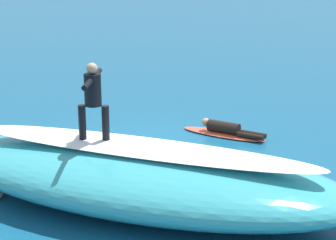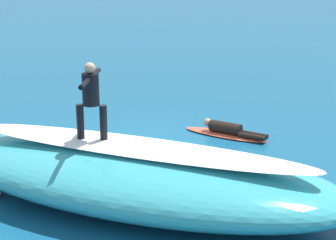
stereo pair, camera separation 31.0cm
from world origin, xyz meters
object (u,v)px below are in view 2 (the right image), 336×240
(surfer_riding, at_px, (91,95))
(surfboard_paddling, at_px, (225,134))
(surfer_paddling, at_px, (230,129))
(surfboard_riding, at_px, (93,141))

(surfer_riding, distance_m, surfboard_paddling, 5.06)
(surfer_riding, relative_size, surfer_paddling, 0.94)
(surfboard_riding, distance_m, surfer_riding, 0.91)
(surfboard_riding, bearing_deg, surfboard_paddling, -122.11)
(surfboard_riding, bearing_deg, surfer_paddling, -123.69)
(surfer_riding, bearing_deg, surfboard_riding, -175.91)
(surfboard_riding, distance_m, surfer_paddling, 4.75)
(surfboard_paddling, height_order, surfer_paddling, surfer_paddling)
(surfboard_paddling, bearing_deg, surfer_paddling, -180.00)
(surfboard_paddling, relative_size, surfer_paddling, 1.40)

